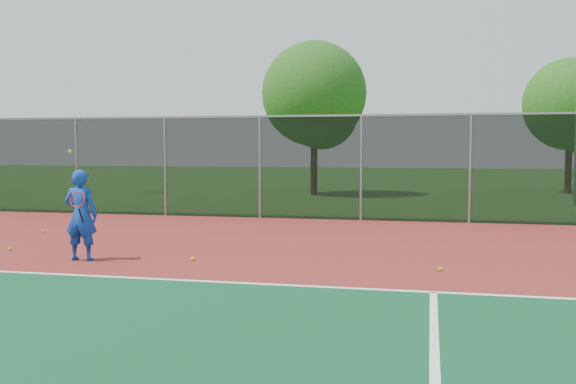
# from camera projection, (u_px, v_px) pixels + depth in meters

# --- Properties ---
(ground) EXTENTS (120.00, 120.00, 0.00)m
(ground) POSITION_uv_depth(u_px,v_px,m) (239.00, 349.00, 6.72)
(ground) COLOR #285E1B
(ground) RESTS_ON ground
(court_apron) EXTENTS (30.00, 20.00, 0.02)m
(court_apron) POSITION_uv_depth(u_px,v_px,m) (282.00, 303.00, 8.67)
(court_apron) COLOR maroon
(court_apron) RESTS_ON ground
(fence_back) EXTENTS (30.00, 0.06, 3.03)m
(fence_back) POSITION_uv_depth(u_px,v_px,m) (361.00, 166.00, 18.30)
(fence_back) COLOR black
(fence_back) RESTS_ON court_apron
(tennis_player) EXTENTS (0.64, 0.64, 2.05)m
(tennis_player) POSITION_uv_depth(u_px,v_px,m) (81.00, 215.00, 11.80)
(tennis_player) COLOR #123BA9
(tennis_player) RESTS_ON court_apron
(practice_ball_2) EXTENTS (0.07, 0.07, 0.07)m
(practice_ball_2) POSITION_uv_depth(u_px,v_px,m) (44.00, 231.00, 15.75)
(practice_ball_2) COLOR #BCC917
(practice_ball_2) RESTS_ON court_apron
(practice_ball_4) EXTENTS (0.07, 0.07, 0.07)m
(practice_ball_4) POSITION_uv_depth(u_px,v_px,m) (440.00, 269.00, 10.84)
(practice_ball_4) COLOR #BCC917
(practice_ball_4) RESTS_ON court_apron
(practice_ball_5) EXTENTS (0.07, 0.07, 0.07)m
(practice_ball_5) POSITION_uv_depth(u_px,v_px,m) (193.00, 259.00, 11.83)
(practice_ball_5) COLOR #BCC917
(practice_ball_5) RESTS_ON court_apron
(practice_ball_6) EXTENTS (0.07, 0.07, 0.07)m
(practice_ball_6) POSITION_uv_depth(u_px,v_px,m) (10.00, 249.00, 13.00)
(practice_ball_6) COLOR #BCC917
(practice_ball_6) RESTS_ON court_apron
(tree_back_left) EXTENTS (4.60, 4.60, 6.76)m
(tree_back_left) POSITION_uv_depth(u_px,v_px,m) (316.00, 98.00, 28.02)
(tree_back_left) COLOR #3B2315
(tree_back_left) RESTS_ON ground
(tree_back_mid) EXTENTS (4.20, 4.20, 6.16)m
(tree_back_mid) POSITION_uv_depth(u_px,v_px,m) (573.00, 108.00, 29.02)
(tree_back_mid) COLOR #3B2315
(tree_back_mid) RESTS_ON ground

